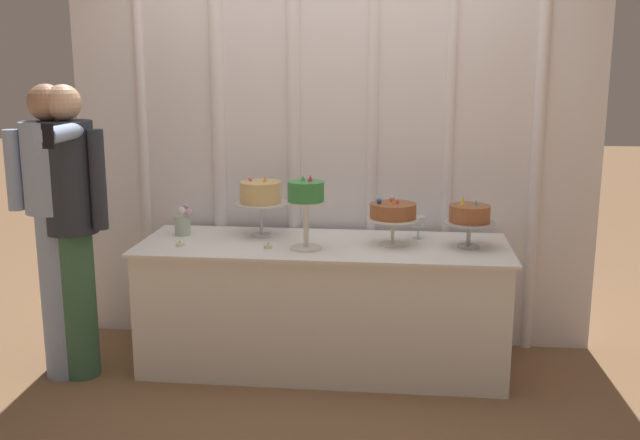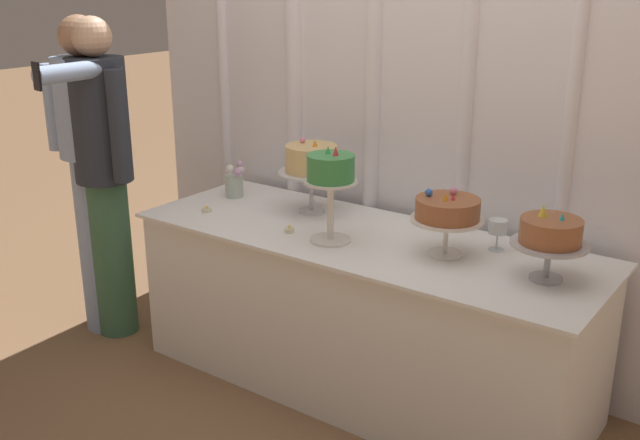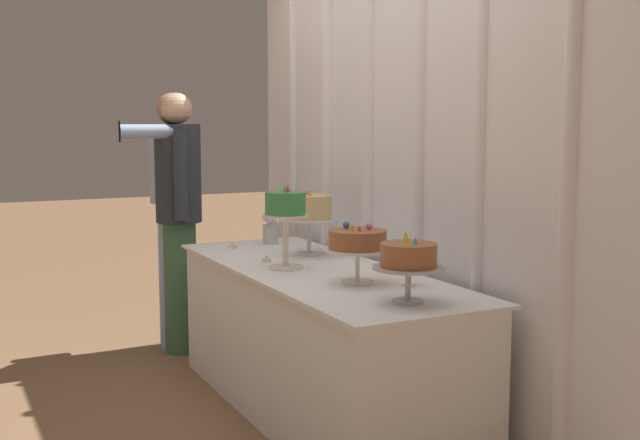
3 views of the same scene
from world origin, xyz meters
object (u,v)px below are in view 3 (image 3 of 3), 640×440
Objects in this scene: cake_display_midleft at (286,210)px; cake_display_rightmost at (408,258)px; cake_table at (317,342)px; flower_vase at (271,230)px; tealight_near_left at (267,260)px; cake_display_midright at (358,242)px; guest_man_pink_jacket at (179,210)px; cake_display_leftmost at (309,209)px; tealight_far_left at (232,247)px; wine_glass at (409,264)px; guest_man_dark_suit at (173,208)px.

cake_display_rightmost is (0.89, 0.13, -0.11)m from cake_display_midleft.
flower_vase is (-0.85, 0.12, 0.45)m from cake_table.
tealight_near_left reaches higher than cake_table.
guest_man_pink_jacket is at bearing -170.21° from cake_display_midright.
tealight_near_left is at bearing -153.50° from cake_table.
tealight_far_left is at bearing -144.55° from cake_display_leftmost.
flower_vase reaches higher than cake_table.
wine_glass is at bearing 50.65° from cake_display_midright.
flower_vase is 0.62m from tealight_near_left.
flower_vase is at bearing 39.52° from guest_man_pink_jacket.
cake_display_midleft is 0.35m from tealight_near_left.
cake_display_leftmost is (-0.39, 0.14, 0.62)m from cake_table.
cake_display_midright is at bearing 16.30° from cake_display_midleft.
cake_display_leftmost is 1.25× the size of cake_display_rightmost.
cake_display_midleft is at bearing -121.71° from cake_table.
cake_display_rightmost is at bearing -0.04° from cake_table.
cake_display_midright is 0.25m from wine_glass.
cake_display_midleft is 0.25× the size of guest_man_dark_suit.
guest_man_dark_suit reaches higher than tealight_far_left.
cake_display_midleft is (0.30, -0.27, 0.04)m from cake_display_leftmost.
cake_display_leftmost is 1.15m from guest_man_dark_suit.
cake_display_midright is 1.86m from guest_man_dark_suit.
cake_display_midleft is at bearing -42.03° from cake_display_leftmost.
cake_display_leftmost is 0.22× the size of guest_man_pink_jacket.
cake_table is at bearing 179.96° from cake_display_rightmost.
guest_man_pink_jacket reaches higher than cake_display_rightmost.
guest_man_pink_jacket is (-2.16, -0.29, -0.00)m from cake_display_rightmost.
tealight_far_left is at bearing -174.68° from cake_display_rightmost.
guest_man_dark_suit is (-1.15, -0.16, 0.17)m from tealight_near_left.
tealight_far_left is at bearing -165.92° from wine_glass.
flower_vase reaches higher than tealight_near_left.
cake_table is 1.49m from guest_man_pink_jacket.
tealight_near_left is at bearing -176.22° from cake_display_midleft.
tealight_far_left is at bearing -178.59° from cake_display_midleft.
tealight_far_left is at bearing 13.31° from guest_man_dark_suit.
tealight_far_left is (-0.41, -0.29, -0.24)m from cake_display_leftmost.
cake_display_midleft reaches higher than flower_vase.
cake_display_leftmost is 0.87× the size of cake_display_midleft.
cake_display_midleft is 1.45× the size of cake_display_rightmost.
cake_display_leftmost is 0.41m from cake_display_midleft.
cake_display_midright is at bearing 0.79° from cake_table.
cake_display_midleft is 8.49× the size of tealight_far_left.
cake_display_midright reaches higher than wine_glass.
cake_display_rightmost reaches higher than wine_glass.
cake_table is 7.12× the size of cake_display_midright.
cake_display_rightmost is 1.13m from tealight_near_left.
wine_glass is 1.95m from guest_man_pink_jacket.
tealight_far_left is (-1.61, -0.15, -0.17)m from cake_display_rightmost.
cake_table is 11.37× the size of flower_vase.
guest_man_dark_suit reaches higher than cake_display_rightmost.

